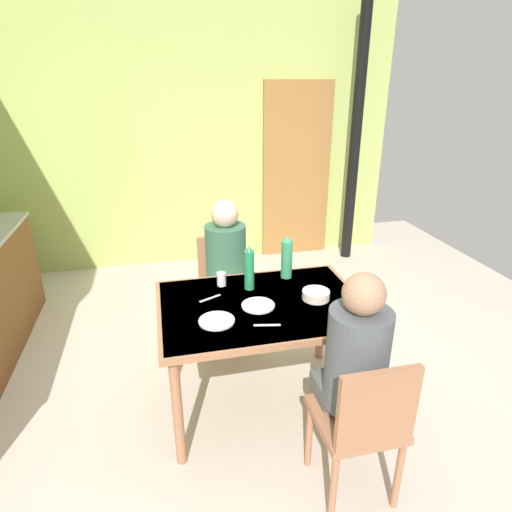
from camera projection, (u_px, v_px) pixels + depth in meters
name	position (u px, v px, depth m)	size (l,w,h in m)	color
ground_plane	(234.00, 393.00, 2.96)	(6.47, 6.47, 0.00)	beige
wall_back	(190.00, 136.00, 4.65)	(4.57, 0.10, 2.86)	#A5B85E
door_wooden	(296.00, 172.00, 4.99)	(0.80, 0.05, 2.00)	olive
stove_pipe_column	(356.00, 135.00, 4.70)	(0.12, 0.12, 2.86)	black
dining_table	(262.00, 314.00, 2.64)	(1.25, 0.90, 0.75)	#9F6948
chair_near_diner	(363.00, 421.00, 2.05)	(0.40, 0.40, 0.87)	#9F6948
chair_far_diner	(224.00, 285.00, 3.40)	(0.40, 0.40, 0.87)	#9F6948
person_near_diner	(356.00, 355.00, 2.06)	(0.30, 0.37, 0.77)	#515552
person_far_diner	(226.00, 258.00, 3.17)	(0.30, 0.37, 0.77)	#3B6D44
water_bottle_green_near	(249.00, 269.00, 2.73)	(0.06, 0.06, 0.30)	#24824E
water_bottle_green_far	(287.00, 258.00, 2.89)	(0.08, 0.08, 0.30)	#389365
serving_bowl_center	(316.00, 295.00, 2.65)	(0.17, 0.17, 0.06)	beige
dinner_plate_near_left	(258.00, 305.00, 2.57)	(0.20, 0.20, 0.01)	white
dinner_plate_near_right	(217.00, 321.00, 2.40)	(0.20, 0.20, 0.01)	white
drinking_glass_by_near_diner	(363.00, 314.00, 2.38)	(0.06, 0.06, 0.11)	silver
drinking_glass_by_far_diner	(221.00, 279.00, 2.81)	(0.06, 0.06, 0.09)	silver
cutlery_knife_near	(210.00, 298.00, 2.66)	(0.15, 0.02, 0.00)	silver
cutlery_fork_near	(267.00, 325.00, 2.37)	(0.15, 0.02, 0.00)	silver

